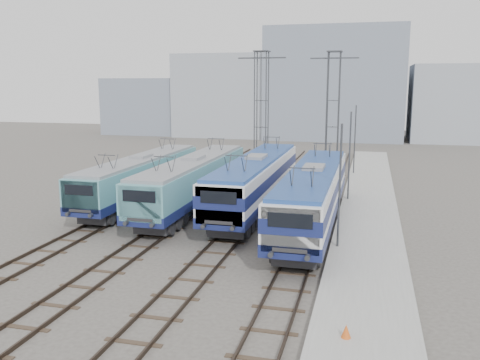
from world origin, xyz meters
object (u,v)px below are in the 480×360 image
locomotive_far_left (141,176)px  mast_rear (355,141)px  catenary_tower_west (261,110)px  safety_cone (346,331)px  catenary_tower_east (333,110)px  mast_front (340,189)px  locomotive_center_right (256,178)px  mast_mid (349,158)px  locomotive_far_right (313,192)px  locomotive_center_left (193,179)px

locomotive_far_left → mast_rear: size_ratio=2.48×
catenary_tower_west → safety_cone: size_ratio=24.68×
catenary_tower_east → safety_cone: size_ratio=24.68×
mast_front → locomotive_far_left: bearing=153.1°
locomotive_center_right → safety_cone: bearing=-67.9°
mast_front → safety_cone: mast_front is taller
mast_mid → mast_rear: (0.00, 12.00, 0.00)m
safety_cone → mast_front: bearing=95.4°
catenary_tower_east → mast_front: size_ratio=1.71×
locomotive_far_left → locomotive_center_right: (9.00, -0.05, 0.22)m
catenary_tower_east → safety_cone: bearing=-84.6°
catenary_tower_east → mast_mid: 10.69m
locomotive_far_right → catenary_tower_east: catenary_tower_east is taller
mast_rear → locomotive_center_right: bearing=-111.3°
catenary_tower_west → catenary_tower_east: same height
locomotive_far_left → locomotive_center_right: size_ratio=0.92×
locomotive_center_left → mast_front: mast_front is taller
locomotive_center_right → locomotive_far_right: size_ratio=1.00×
locomotive_center_right → locomotive_far_right: (4.50, -3.70, 0.01)m
locomotive_center_right → catenary_tower_east: size_ratio=1.57×
mast_mid → safety_cone: (0.96, -22.29, -2.96)m
locomotive_far_left → safety_cone: locomotive_far_left is taller
catenary_tower_west → safety_cone: 32.35m
catenary_tower_west → locomotive_center_right: bearing=-79.6°
locomotive_center_left → safety_cone: (11.81, -17.27, -1.71)m
locomotive_center_left → locomotive_far_right: (9.00, -2.95, 0.14)m
locomotive_center_left → mast_mid: (10.85, 5.02, 1.24)m
locomotive_center_left → locomotive_far_right: 9.47m
catenary_tower_west → mast_rear: catenary_tower_west is taller
catenary_tower_east → mast_front: catenary_tower_east is taller
locomotive_far_right → catenary_tower_west: size_ratio=1.57×
locomotive_far_left → mast_mid: (15.35, 4.22, 1.33)m
locomotive_far_right → mast_rear: 20.09m
catenary_tower_west → locomotive_far_left: bearing=-118.9°
locomotive_far_left → locomotive_center_right: 9.00m
locomotive_center_left → mast_rear: mast_rear is taller
safety_cone → locomotive_center_left: bearing=124.4°
mast_mid → locomotive_far_left: bearing=-164.6°
catenary_tower_west → safety_cone: (9.56, -30.29, -6.10)m
locomotive_far_left → locomotive_center_left: bearing=-10.1°
locomotive_center_left → catenary_tower_west: bearing=80.2°
locomotive_center_right → mast_rear: (6.35, 16.27, 1.11)m
locomotive_center_left → catenary_tower_east: bearing=59.8°
mast_mid → mast_front: bearing=-90.0°
mast_mid → locomotive_center_left: bearing=-155.2°
mast_front → mast_rear: (0.00, 24.00, 0.00)m
catenary_tower_east → mast_front: bearing=-84.5°
locomotive_center_right → mast_front: size_ratio=2.68×
mast_front → locomotive_center_left: bearing=147.2°
locomotive_far_right → mast_front: mast_front is taller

